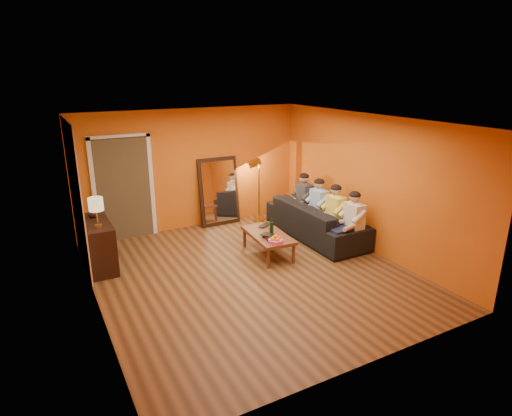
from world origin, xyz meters
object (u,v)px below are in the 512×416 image
person_mid_left (335,214)px  vase (93,212)px  sideboard (98,244)px  floor_lamp (259,191)px  sofa (316,220)px  tumbler (270,228)px  wine_bottle (272,226)px  person_mid_right (319,207)px  person_far_left (354,222)px  dog (321,229)px  table_lamp (97,212)px  coffee_table (268,244)px  person_far_right (304,200)px  laptop (267,226)px  mirror_frame (219,191)px

person_mid_left → vase: size_ratio=6.39×
sideboard → floor_lamp: (3.66, 0.80, 0.29)m
sofa → tumbler: (-1.22, -0.20, 0.10)m
wine_bottle → person_mid_right: bearing=18.1°
person_far_left → vase: person_far_left is taller
dog → wine_bottle: wine_bottle is taller
table_lamp → dog: bearing=-11.8°
sideboard → sofa: size_ratio=0.47×
coffee_table → sideboard: bearing=166.1°
table_lamp → dog: 4.16m
person_far_right → tumbler: bearing=-148.0°
sideboard → laptop: (3.08, -0.61, 0.01)m
floor_lamp → dog: 2.00m
sideboard → vase: (0.00, 0.25, 0.52)m
dog → person_mid_right: bearing=53.1°
dog → tumbler: bearing=157.8°
sofa → coffee_table: (-1.34, -0.32, -0.15)m
sideboard → person_far_right: (4.37, 0.01, 0.18)m
coffee_table → laptop: laptop is taller
table_lamp → dog: (4.00, -0.84, -0.74)m
mirror_frame → sofa: mirror_frame is taller
coffee_table → dog: dog is taller
coffee_table → mirror_frame: bearing=97.4°
dog → vase: 4.28m
tumbler → floor_lamp: bearing=68.4°
person_far_right → vase: person_far_right is taller
sofa → person_far_right: (0.13, 0.65, 0.25)m
person_far_right → wine_bottle: (-1.42, -1.02, -0.03)m
mirror_frame → sideboard: size_ratio=1.29×
person_far_right → wine_bottle: 1.75m
person_mid_right → laptop: size_ratio=3.79×
dog → tumbler: (-0.99, 0.30, 0.10)m
person_far_right → wine_bottle: size_ratio=3.94×
mirror_frame → laptop: bearing=-80.4°
laptop → mirror_frame: bearing=72.4°
sofa → coffee_table: 1.39m
table_lamp → tumbler: bearing=-10.1°
laptop → vase: 3.23m
coffee_table → person_mid_left: person_mid_left is taller
person_far_left → person_mid_right: (0.00, 1.10, 0.00)m
table_lamp → tumbler: 3.13m
person_far_right → vase: (-4.37, 0.24, 0.34)m
person_mid_left → vase: (-4.37, 1.34, 0.34)m
mirror_frame → person_mid_left: 2.69m
person_mid_left → person_far_right: 1.10m
person_far_left → laptop: (-1.29, 1.03, -0.18)m
person_mid_right → vase: size_ratio=6.39×
person_far_right → table_lamp: bearing=-175.9°
person_mid_right → coffee_table: bearing=-164.2°
mirror_frame → person_mid_left: size_ratio=1.25×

